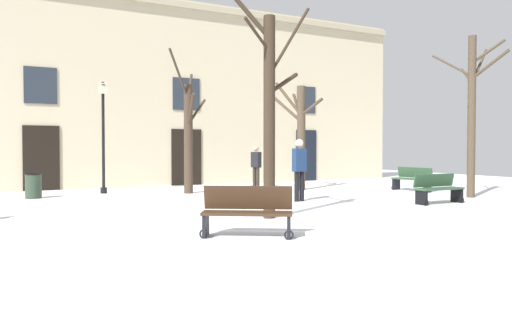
{
  "coord_description": "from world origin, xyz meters",
  "views": [
    {
      "loc": [
        -6.38,
        -10.91,
        1.57
      ],
      "look_at": [
        0.0,
        1.65,
        1.21
      ],
      "focal_mm": 33.44,
      "sensor_mm": 36.0,
      "label": 1
    }
  ],
  "objects_px": {
    "person_near_bench": "(256,164)",
    "litter_bin": "(33,186)",
    "bench_near_lamp": "(438,189)",
    "tree_foreground": "(189,134)",
    "tree_center": "(300,132)",
    "bench_by_litter_bin": "(247,211)",
    "tree_left_of_center": "(269,108)",
    "tree_near_facade": "(472,110)",
    "person_strolling": "(299,166)",
    "bench_far_corner": "(412,179)",
    "streetlamp": "(103,125)"
  },
  "relations": [
    {
      "from": "bench_by_litter_bin",
      "to": "streetlamp",
      "type": "bearing_deg",
      "value": 126.6
    },
    {
      "from": "tree_near_facade",
      "to": "bench_far_corner",
      "type": "height_order",
      "value": "tree_near_facade"
    },
    {
      "from": "tree_foreground",
      "to": "bench_by_litter_bin",
      "type": "height_order",
      "value": "tree_foreground"
    },
    {
      "from": "bench_by_litter_bin",
      "to": "person_strolling",
      "type": "distance_m",
      "value": 5.75
    },
    {
      "from": "person_near_bench",
      "to": "bench_near_lamp",
      "type": "bearing_deg",
      "value": 176.29
    },
    {
      "from": "tree_near_facade",
      "to": "litter_bin",
      "type": "height_order",
      "value": "tree_near_facade"
    },
    {
      "from": "person_near_bench",
      "to": "litter_bin",
      "type": "bearing_deg",
      "value": 73.34
    },
    {
      "from": "streetlamp",
      "to": "litter_bin",
      "type": "distance_m",
      "value": 3.04
    },
    {
      "from": "tree_center",
      "to": "person_near_bench",
      "type": "xyz_separation_m",
      "value": [
        -1.01,
        1.65,
        -1.23
      ]
    },
    {
      "from": "person_strolling",
      "to": "bench_far_corner",
      "type": "bearing_deg",
      "value": 7.17
    },
    {
      "from": "tree_near_facade",
      "to": "streetlamp",
      "type": "xyz_separation_m",
      "value": [
        -10.17,
        6.65,
        -0.42
      ]
    },
    {
      "from": "tree_center",
      "to": "bench_near_lamp",
      "type": "relative_size",
      "value": 2.63
    },
    {
      "from": "bench_near_lamp",
      "to": "person_strolling",
      "type": "relative_size",
      "value": 0.86
    },
    {
      "from": "litter_bin",
      "to": "bench_far_corner",
      "type": "bearing_deg",
      "value": -15.74
    },
    {
      "from": "bench_far_corner",
      "to": "bench_by_litter_bin",
      "type": "distance_m",
      "value": 10.59
    },
    {
      "from": "tree_center",
      "to": "streetlamp",
      "type": "relative_size",
      "value": 1.07
    },
    {
      "from": "litter_bin",
      "to": "tree_center",
      "type": "bearing_deg",
      "value": -7.26
    },
    {
      "from": "person_near_bench",
      "to": "bench_far_corner",
      "type": "bearing_deg",
      "value": -152.75
    },
    {
      "from": "person_near_bench",
      "to": "streetlamp",
      "type": "bearing_deg",
      "value": 67.74
    },
    {
      "from": "tree_foreground",
      "to": "tree_near_facade",
      "type": "bearing_deg",
      "value": -35.28
    },
    {
      "from": "tree_center",
      "to": "bench_near_lamp",
      "type": "xyz_separation_m",
      "value": [
        1.11,
        -5.51,
        -1.72
      ]
    },
    {
      "from": "litter_bin",
      "to": "bench_near_lamp",
      "type": "xyz_separation_m",
      "value": [
        10.13,
        -6.66,
        0.04
      ]
    },
    {
      "from": "tree_near_facade",
      "to": "person_strolling",
      "type": "distance_m",
      "value": 5.94
    },
    {
      "from": "tree_near_facade",
      "to": "person_strolling",
      "type": "xyz_separation_m",
      "value": [
        -5.47,
        1.5,
        -1.75
      ]
    },
    {
      "from": "litter_bin",
      "to": "person_near_bench",
      "type": "distance_m",
      "value": 8.04
    },
    {
      "from": "tree_center",
      "to": "tree_foreground",
      "type": "distance_m",
      "value": 4.21
    },
    {
      "from": "tree_foreground",
      "to": "person_strolling",
      "type": "xyz_separation_m",
      "value": [
        2.08,
        -3.84,
        -1.02
      ]
    },
    {
      "from": "tree_left_of_center",
      "to": "person_strolling",
      "type": "height_order",
      "value": "tree_left_of_center"
    },
    {
      "from": "bench_by_litter_bin",
      "to": "person_near_bench",
      "type": "relative_size",
      "value": 0.97
    },
    {
      "from": "streetlamp",
      "to": "litter_bin",
      "type": "relative_size",
      "value": 5.01
    },
    {
      "from": "tree_left_of_center",
      "to": "litter_bin",
      "type": "relative_size",
      "value": 6.96
    },
    {
      "from": "tree_foreground",
      "to": "bench_near_lamp",
      "type": "height_order",
      "value": "tree_foreground"
    },
    {
      "from": "bench_near_lamp",
      "to": "tree_foreground",
      "type": "bearing_deg",
      "value": 130.97
    },
    {
      "from": "bench_near_lamp",
      "to": "bench_by_litter_bin",
      "type": "bearing_deg",
      "value": -163.6
    },
    {
      "from": "tree_center",
      "to": "bench_by_litter_bin",
      "type": "relative_size",
      "value": 2.55
    },
    {
      "from": "streetlamp",
      "to": "tree_foreground",
      "type": "bearing_deg",
      "value": -26.48
    },
    {
      "from": "person_strolling",
      "to": "person_near_bench",
      "type": "relative_size",
      "value": 1.1
    },
    {
      "from": "tree_left_of_center",
      "to": "bench_far_corner",
      "type": "distance_m",
      "value": 8.76
    },
    {
      "from": "tree_center",
      "to": "tree_foreground",
      "type": "bearing_deg",
      "value": 172.53
    },
    {
      "from": "streetlamp",
      "to": "litter_bin",
      "type": "bearing_deg",
      "value": -162.36
    },
    {
      "from": "bench_far_corner",
      "to": "bench_by_litter_bin",
      "type": "xyz_separation_m",
      "value": [
        -9.19,
        -5.26,
        0.01
      ]
    },
    {
      "from": "tree_near_facade",
      "to": "tree_center",
      "type": "bearing_deg",
      "value": 125.16
    },
    {
      "from": "tree_left_of_center",
      "to": "tree_near_facade",
      "type": "relative_size",
      "value": 1.05
    },
    {
      "from": "tree_foreground",
      "to": "tree_left_of_center",
      "type": "bearing_deg",
      "value": -92.66
    },
    {
      "from": "bench_far_corner",
      "to": "bench_by_litter_bin",
      "type": "bearing_deg",
      "value": -64.45
    },
    {
      "from": "tree_foreground",
      "to": "person_strolling",
      "type": "bearing_deg",
      "value": -61.57
    },
    {
      "from": "tree_left_of_center",
      "to": "tree_near_facade",
      "type": "height_order",
      "value": "tree_left_of_center"
    },
    {
      "from": "person_near_bench",
      "to": "tree_foreground",
      "type": "bearing_deg",
      "value": 88.91
    },
    {
      "from": "tree_left_of_center",
      "to": "bench_by_litter_bin",
      "type": "bearing_deg",
      "value": -127.88
    },
    {
      "from": "bench_near_lamp",
      "to": "litter_bin",
      "type": "bearing_deg",
      "value": 146.52
    }
  ]
}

